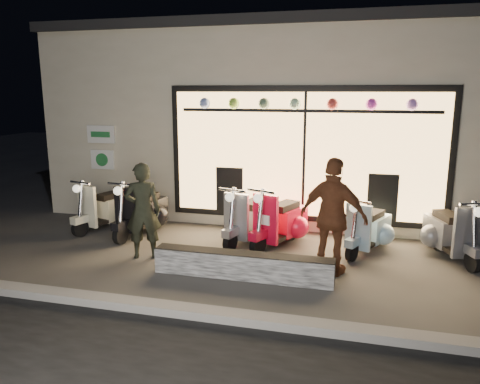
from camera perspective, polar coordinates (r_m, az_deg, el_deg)
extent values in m
plane|color=#383533|center=(7.83, -0.12, -8.49)|extent=(40.00, 40.00, 0.00)
cube|color=slate|center=(6.06, -5.08, -14.44)|extent=(40.00, 0.25, 0.12)
cube|color=beige|center=(12.25, 5.89, 8.58)|extent=(10.00, 6.00, 4.00)
cube|color=black|center=(12.30, 6.12, 18.39)|extent=(10.20, 6.20, 0.20)
cube|color=black|center=(9.21, 7.87, 4.50)|extent=(5.45, 0.06, 2.65)
cube|color=#FFBF6B|center=(9.17, 7.84, 4.47)|extent=(5.20, 0.04, 2.40)
cube|color=black|center=(9.05, 7.97, 9.77)|extent=(4.90, 0.06, 0.06)
cube|color=white|center=(10.60, -16.59, 6.76)|extent=(0.65, 0.04, 0.38)
cube|color=white|center=(10.67, -16.41, 3.82)|extent=(0.55, 0.04, 0.42)
cube|color=black|center=(7.12, 0.33, -8.95)|extent=(2.73, 0.28, 0.40)
cylinder|color=black|center=(8.24, -1.20, -6.12)|extent=(0.19, 0.37, 0.35)
cylinder|color=black|center=(9.11, 2.12, -4.32)|extent=(0.21, 0.37, 0.35)
cube|color=#B5B5BA|center=(8.31, -0.45, -3.05)|extent=(0.48, 0.19, 0.85)
cube|color=#B5B5BA|center=(8.96, 1.83, -3.15)|extent=(0.61, 0.81, 0.48)
cube|color=black|center=(8.80, 1.53, -1.48)|extent=(0.43, 0.64, 0.12)
sphere|color=#FFF2CC|center=(8.02, -1.27, -0.64)|extent=(0.19, 0.19, 0.16)
cylinder|color=black|center=(8.07, 2.20, -6.50)|extent=(0.24, 0.37, 0.36)
cylinder|color=black|center=(8.92, 6.14, -4.72)|extent=(0.26, 0.38, 0.36)
cube|color=red|center=(8.13, 3.13, -3.32)|extent=(0.48, 0.26, 0.87)
cube|color=red|center=(8.77, 5.81, -3.49)|extent=(0.70, 0.86, 0.49)
cube|color=black|center=(8.61, 5.48, -1.74)|extent=(0.50, 0.66, 0.13)
sphere|color=#FFF2CC|center=(7.84, 2.20, -0.77)|extent=(0.21, 0.21, 0.16)
cylinder|color=black|center=(8.92, -14.36, -5.05)|extent=(0.15, 0.37, 0.36)
cylinder|color=black|center=(9.75, -10.66, -3.39)|extent=(0.17, 0.37, 0.36)
cube|color=black|center=(8.98, -13.66, -2.15)|extent=(0.49, 0.14, 0.87)
cube|color=black|center=(9.61, -11.05, -2.27)|extent=(0.54, 0.80, 0.49)
cube|color=black|center=(9.45, -11.48, -0.67)|extent=(0.37, 0.63, 0.13)
sphere|color=#FFF2CC|center=(8.71, -14.69, 0.13)|extent=(0.18, 0.18, 0.16)
cylinder|color=black|center=(9.58, -18.92, -4.19)|extent=(0.20, 0.36, 0.34)
cylinder|color=black|center=(10.21, -14.58, -2.91)|extent=(0.22, 0.36, 0.34)
cube|color=beige|center=(9.61, -18.12, -1.67)|extent=(0.46, 0.20, 0.82)
cube|color=beige|center=(10.10, -15.05, -1.88)|extent=(0.61, 0.80, 0.46)
cube|color=black|center=(9.97, -15.56, -0.43)|extent=(0.44, 0.62, 0.12)
sphere|color=#FFF2CC|center=(9.39, -19.30, 0.38)|extent=(0.19, 0.19, 0.15)
cylinder|color=black|center=(8.03, 13.47, -7.08)|extent=(0.22, 0.34, 0.33)
cylinder|color=black|center=(8.87, 16.09, -5.36)|extent=(0.24, 0.35, 0.33)
cube|color=#99C2D9|center=(8.09, 14.21, -4.18)|extent=(0.43, 0.24, 0.79)
cube|color=#99C2D9|center=(8.73, 15.93, -4.25)|extent=(0.64, 0.78, 0.44)
cube|color=black|center=(8.57, 15.79, -2.68)|extent=(0.46, 0.60, 0.12)
sphere|color=#FFF2CC|center=(7.81, 13.72, -1.91)|extent=(0.19, 0.19, 0.14)
cylinder|color=black|center=(8.20, 26.53, -7.60)|extent=(0.21, 0.36, 0.35)
cylinder|color=black|center=(9.03, 23.16, -5.51)|extent=(0.23, 0.37, 0.35)
cube|color=#5C5D63|center=(8.25, 26.02, -4.50)|extent=(0.47, 0.23, 0.84)
cube|color=#5C5D63|center=(8.88, 23.59, -4.38)|extent=(0.65, 0.82, 0.47)
cube|color=black|center=(8.73, 24.06, -2.76)|extent=(0.46, 0.64, 0.12)
sphere|color=#FFF2CC|center=(7.97, 27.12, -2.20)|extent=(0.20, 0.20, 0.15)
imported|color=black|center=(7.97, -11.75, -2.25)|extent=(0.70, 0.58, 1.63)
imported|color=brown|center=(7.22, 11.31, -3.01)|extent=(1.15, 0.75, 1.81)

